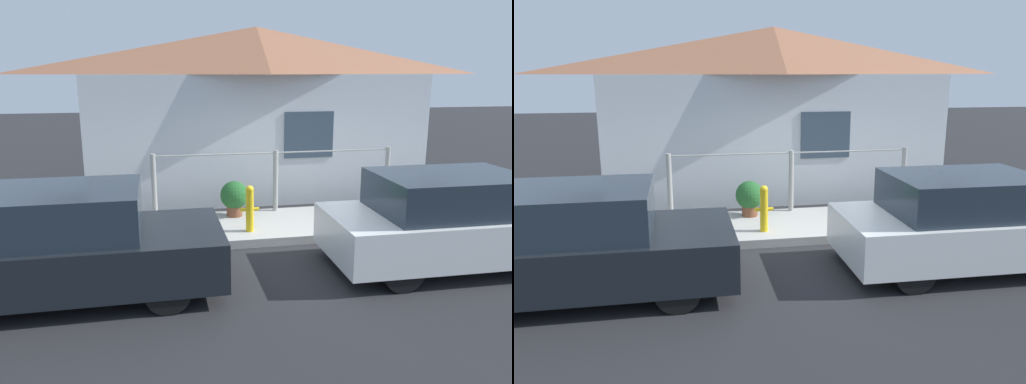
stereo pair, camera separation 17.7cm
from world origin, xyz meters
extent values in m
plane|color=#262628|center=(0.00, 0.00, 0.00)|extent=(60.00, 60.00, 0.00)
cube|color=#B2AFA8|center=(0.00, 0.93, 0.07)|extent=(24.00, 1.85, 0.15)
cube|color=silver|center=(0.00, 2.65, 1.42)|extent=(7.57, 0.12, 2.85)
cube|color=#384756|center=(0.95, 2.58, 1.57)|extent=(1.10, 0.04, 1.00)
pyramid|color=#A36647|center=(0.00, 3.69, 3.37)|extent=(7.97, 2.20, 1.04)
cylinder|color=#999993|center=(-2.40, 1.70, 0.77)|extent=(0.10, 0.10, 1.24)
cylinder|color=#999993|center=(0.00, 1.70, 0.77)|extent=(0.10, 0.10, 1.24)
cylinder|color=#999993|center=(2.40, 1.70, 0.77)|extent=(0.10, 0.10, 1.24)
cylinder|color=#999993|center=(0.00, 1.70, 1.34)|extent=(4.80, 0.03, 0.03)
cube|color=black|center=(-3.51, -1.31, 0.54)|extent=(4.05, 1.81, 0.65)
cube|color=#232D38|center=(-3.67, -1.31, 1.16)|extent=(2.23, 1.58, 0.59)
cylinder|color=black|center=(-2.26, -0.53, 0.29)|extent=(0.57, 0.20, 0.57)
cylinder|color=black|center=(-2.25, -2.07, 0.29)|extent=(0.57, 0.20, 0.57)
cube|color=white|center=(2.10, -1.31, 0.54)|extent=(3.95, 1.79, 0.65)
cube|color=#232D38|center=(1.94, -1.31, 1.15)|extent=(2.18, 1.56, 0.57)
cylinder|color=black|center=(3.33, -0.56, 0.29)|extent=(0.59, 0.21, 0.58)
cylinder|color=black|center=(0.89, -0.54, 0.29)|extent=(0.59, 0.21, 0.58)
cylinder|color=black|center=(0.87, -2.05, 0.29)|extent=(0.59, 0.21, 0.58)
cylinder|color=yellow|center=(-0.76, 0.47, 0.51)|extent=(0.14, 0.14, 0.73)
sphere|color=yellow|center=(-0.76, 0.47, 0.91)|extent=(0.15, 0.15, 0.15)
cylinder|color=yellow|center=(-0.86, 0.47, 0.55)|extent=(0.13, 0.06, 0.06)
cylinder|color=yellow|center=(-0.65, 0.47, 0.55)|extent=(0.13, 0.06, 0.06)
cylinder|color=brown|center=(-0.88, 1.47, 0.26)|extent=(0.31, 0.31, 0.21)
sphere|color=#235B28|center=(-0.88, 1.47, 0.57)|extent=(0.55, 0.55, 0.55)
camera|label=1|loc=(-2.29, -7.83, 2.92)|focal=35.00mm
camera|label=2|loc=(-2.11, -7.87, 2.92)|focal=35.00mm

